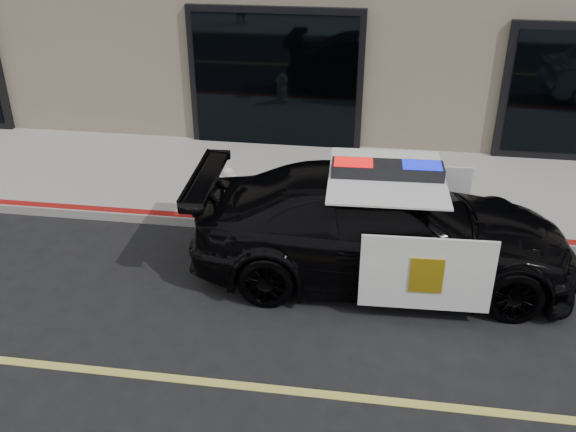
# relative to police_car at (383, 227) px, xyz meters

# --- Properties ---
(ground) EXTENTS (120.00, 120.00, 0.00)m
(ground) POSITION_rel_police_car_xyz_m (-1.23, -2.51, -0.77)
(ground) COLOR black
(ground) RESTS_ON ground
(sidewalk_n) EXTENTS (60.00, 3.50, 0.15)m
(sidewalk_n) POSITION_rel_police_car_xyz_m (-1.23, 2.74, -0.69)
(sidewalk_n) COLOR gray
(sidewalk_n) RESTS_ON ground
(police_car) EXTENTS (2.62, 5.39, 1.71)m
(police_car) POSITION_rel_police_car_xyz_m (0.00, 0.00, 0.00)
(police_car) COLOR black
(police_car) RESTS_ON ground
(fire_hydrant) EXTENTS (0.32, 0.44, 0.71)m
(fire_hydrant) POSITION_rel_police_car_xyz_m (-2.53, 1.50, -0.29)
(fire_hydrant) COLOR beige
(fire_hydrant) RESTS_ON sidewalk_n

